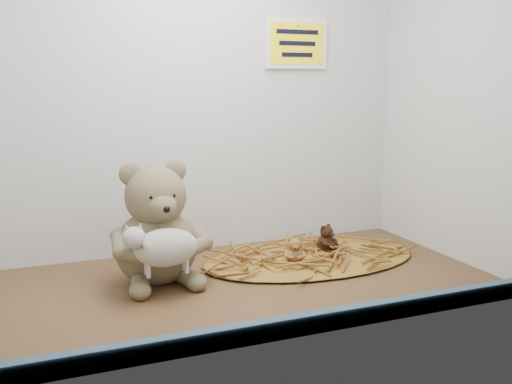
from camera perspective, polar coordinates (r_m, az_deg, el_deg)
name	(u,v)px	position (r cm, az deg, el deg)	size (l,w,h in cm)	color
alcove_shell	(214,80)	(130.15, -4.17, 11.07)	(120.40, 60.20, 90.40)	#412716
front_rail	(283,327)	(103.98, 2.67, -13.38)	(119.28, 2.20, 3.60)	#39566D
straw_bed	(311,258)	(147.11, 5.50, -6.56)	(57.04, 33.12, 1.10)	brown
main_teddy	(156,222)	(129.64, -10.01, -2.99)	(22.28, 23.52, 27.63)	#79674A
toy_lamb	(166,248)	(121.11, -8.99, -5.52)	(17.63, 10.76, 11.39)	beige
mini_teddy_tan	(295,249)	(140.37, 3.91, -5.72)	(5.44, 5.74, 6.75)	olive
mini_teddy_brown	(326,237)	(151.68, 7.01, -4.46)	(5.66, 5.98, 7.02)	black
wall_sign	(296,44)	(160.61, 4.06, 14.59)	(16.00, 1.20, 11.00)	yellow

